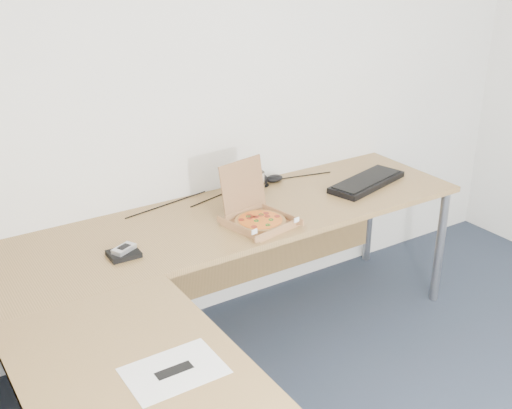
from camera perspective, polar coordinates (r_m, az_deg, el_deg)
desk at (r=2.73m, az=-3.16°, el=-6.16°), size 2.50×2.20×0.73m
pizza_box at (r=3.08m, az=0.21°, el=-1.18°), size 0.27×0.32×0.28m
drinking_glass at (r=3.40m, az=0.15°, el=1.88°), size 0.07×0.07×0.13m
keyboard at (r=3.61m, az=9.85°, el=1.98°), size 0.53×0.30×0.03m
mouse at (r=3.60m, az=1.62°, el=2.33°), size 0.12×0.10×0.04m
wallet at (r=2.85m, az=-11.71°, el=-4.33°), size 0.14×0.11×0.02m
phone at (r=2.84m, az=-11.69°, el=-3.90°), size 0.12×0.10×0.02m
paper_sheet at (r=2.15m, az=-7.31°, el=-14.48°), size 0.31×0.22×0.00m
dome_speaker at (r=3.54m, az=0.47°, el=2.26°), size 0.09×0.09×0.07m
cable_bundle at (r=3.47m, az=-2.49°, el=1.17°), size 0.61×0.13×0.01m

